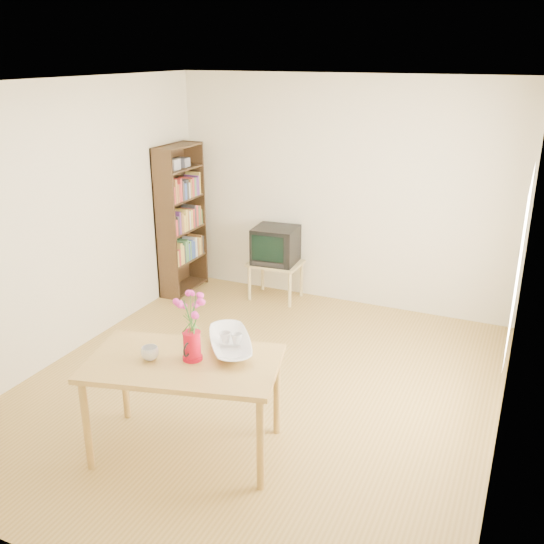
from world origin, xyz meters
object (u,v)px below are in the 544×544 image
at_px(television, 276,244).
at_px(pitcher, 192,347).
at_px(bowl, 230,322).
at_px(table, 184,371).
at_px(mug, 150,353).

bearing_deg(television, pitcher, -82.15).
bearing_deg(bowl, television, 106.71).
xyz_separation_m(table, mug, (-0.22, -0.08, 0.13)).
distance_m(table, pitcher, 0.20).
distance_m(table, bowl, 0.48).
relative_size(mug, television, 0.24).
height_order(table, television, television).
bearing_deg(bowl, mug, -137.22).
distance_m(mug, television, 3.10).
relative_size(table, pitcher, 6.84).
bearing_deg(mug, bowl, -168.37).
xyz_separation_m(pitcher, television, (-0.64, 2.94, -0.17)).
xyz_separation_m(table, bowl, (0.21, 0.32, 0.29)).
distance_m(pitcher, mug, 0.31).
relative_size(pitcher, bowl, 0.50).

